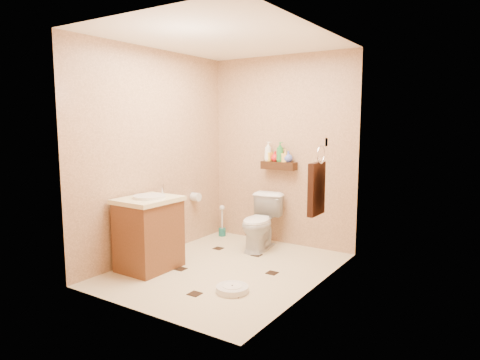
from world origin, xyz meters
The scene contains 20 objects.
ground centered at (0.00, 0.00, 0.00)m, with size 2.50×2.50×0.00m, color beige.
wall_back centered at (0.00, 1.25, 1.20)m, with size 2.00×0.04×2.40m, color tan.
wall_front centered at (0.00, -1.25, 1.20)m, with size 2.00×0.04×2.40m, color tan.
wall_left centered at (-1.00, 0.00, 1.20)m, with size 0.04×2.50×2.40m, color tan.
wall_right centered at (1.00, 0.00, 1.20)m, with size 0.04×2.50×2.40m, color tan.
ceiling centered at (0.00, 0.00, 2.40)m, with size 2.00×2.50×0.02m, color white.
wall_shelf centered at (0.00, 1.17, 1.02)m, with size 0.46×0.14×0.10m, color #3C1F10.
floor_accents centered at (0.03, -0.03, 0.00)m, with size 1.10×1.41×0.01m.
toilet centered at (-0.07, 0.83, 0.34)m, with size 0.38×0.67×0.68m, color white.
vanity centered at (-0.70, -0.44, 0.40)m, with size 0.53×0.64×0.90m.
bathroom_scale centered at (0.41, -0.48, 0.03)m, with size 0.39×0.39×0.06m.
toilet_brush centered at (-0.82, 1.07, 0.15)m, with size 0.10×0.10×0.43m.
towel_ring centered at (0.91, 0.25, 0.95)m, with size 0.12×0.30×0.76m.
toilet_paper centered at (-0.94, 0.65, 0.60)m, with size 0.12×0.11×0.12m.
bottle_a centered at (-0.16, 1.17, 1.20)m, with size 0.10×0.10×0.25m, color white.
bottle_b centered at (-0.14, 1.17, 1.16)m, with size 0.08×0.08×0.17m, color yellow.
bottle_c centered at (-0.06, 1.17, 1.14)m, with size 0.10×0.10×0.13m, color red.
bottle_d centered at (0.02, 1.17, 1.20)m, with size 0.10×0.10×0.25m, color #2B833C.
bottle_e centered at (0.09, 1.17, 1.15)m, with size 0.07×0.07×0.16m, color #FCBD54.
bottle_f centered at (0.13, 1.17, 1.14)m, with size 0.11×0.11×0.14m, color #4F65C7.
Camera 1 is at (2.55, -3.62, 1.58)m, focal length 32.00 mm.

